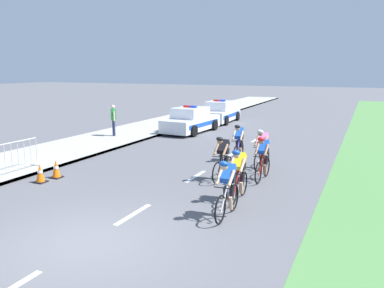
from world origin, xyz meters
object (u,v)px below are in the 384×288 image
Objects in this scene: traffic_cone_mid at (40,173)px; spectator_closest at (113,118)px; crowd_barrier_front at (12,158)px; traffic_cone_far at (56,169)px; cyclist_lead at (227,187)px; cyclist_fourth at (263,157)px; cyclist_fifth at (239,142)px; police_car_nearest at (191,121)px; police_car_second at (220,113)px; cyclist_second at (238,174)px; cyclist_third at (223,157)px; cyclist_sixth at (262,148)px.

spectator_closest is (-2.83, 8.15, 0.77)m from traffic_cone_mid.
traffic_cone_far is (1.60, 0.41, -0.34)m from crowd_barrier_front.
cyclist_lead is 1.00× the size of cyclist_fourth.
cyclist_fifth is 7.58m from traffic_cone_mid.
cyclist_lead is at bearing -61.81° from police_car_nearest.
cyclist_second is at bearing -67.94° from police_car_second.
cyclist_third and cyclist_sixth have the same top height.
traffic_cone_far is (-6.55, -2.62, -0.48)m from cyclist_fourth.
traffic_cone_mid is at bearing 176.43° from cyclist_lead.
police_car_nearest reaches higher than cyclist_second.
cyclist_sixth is 0.39× the size of police_car_second.
police_car_nearest is at bearing 81.42° from crowd_barrier_front.
spectator_closest reaches higher than cyclist_lead.
traffic_cone_far is (-5.32, -2.09, -0.48)m from cyclist_third.
police_car_nearest is (-6.46, 12.06, -0.11)m from cyclist_lead.
cyclist_fifth reaches higher than traffic_cone_mid.
cyclist_fourth is at bearing 20.40° from crowd_barrier_front.
police_car_nearest is at bearing 120.29° from cyclist_third.
cyclist_fourth is 1.00× the size of cyclist_sixth.
cyclist_fourth is 14.75m from police_car_second.
traffic_cone_far is (-6.44, -0.29, -0.48)m from cyclist_second.
cyclist_lead is at bearing -74.99° from cyclist_fifth.
crowd_barrier_front is (-1.72, -11.40, -0.03)m from police_car_nearest.
cyclist_fourth is at bearing -52.45° from police_car_nearest.
cyclist_fifth is at bearing 48.37° from traffic_cone_mid.
cyclist_third is 9.84m from spectator_closest.
police_car_nearest reaches higher than cyclist_fourth.
police_car_second is (-6.32, 15.60, -0.11)m from cyclist_second.
cyclist_third is 2.20m from cyclist_sixth.
cyclist_second is 2.34m from cyclist_fourth.
cyclist_sixth is at bearing -48.71° from police_car_nearest.
cyclist_third is at bearing -59.71° from police_car_nearest.
cyclist_second reaches higher than crowd_barrier_front.
cyclist_second is 0.38× the size of police_car_nearest.
cyclist_second is 6.47m from traffic_cone_far.
crowd_barrier_front is (-6.56, -5.41, -0.14)m from cyclist_fifth.
cyclist_fourth reaches higher than crowd_barrier_front.
crowd_barrier_front is 1.59m from traffic_cone_mid.
traffic_cone_far is (-6.14, -4.13, -0.48)m from cyclist_sixth.
police_car_second is at bearing 117.11° from cyclist_sixth.
cyclist_second and cyclist_sixth have the same top height.
traffic_cone_mid is (-6.21, -4.79, -0.48)m from cyclist_sixth.
cyclist_lead is 12.78m from spectator_closest.
cyclist_third is at bearing 26.99° from traffic_cone_mid.
cyclist_third is 0.74× the size of crowd_barrier_front.
cyclist_lead reaches higher than traffic_cone_far.
cyclist_third is at bearing -82.89° from cyclist_fifth.
cyclist_fourth is 2.69× the size of traffic_cone_mid.
spectator_closest is at bearing 111.16° from traffic_cone_far.
cyclist_fourth is 7.07m from traffic_cone_far.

